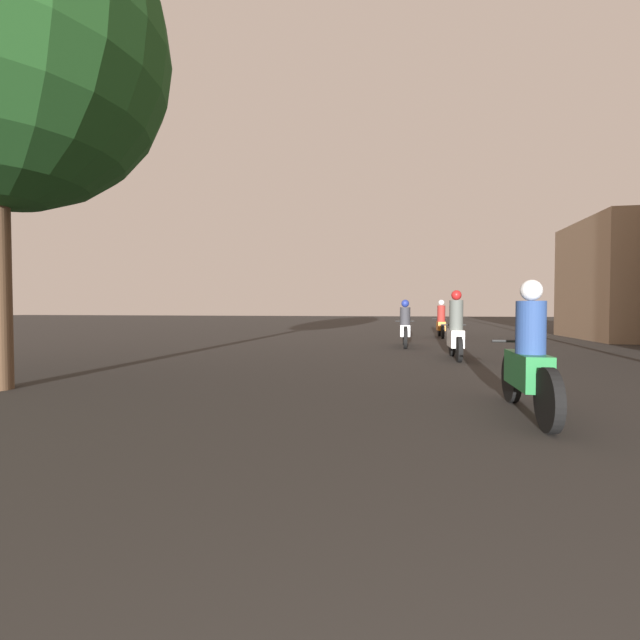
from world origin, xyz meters
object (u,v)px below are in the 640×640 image
motorcycle_silver (405,328)px  motorcycle_green (528,362)px  motorcycle_white (456,332)px  motorcycle_orange (441,322)px

motorcycle_silver → motorcycle_green: bearing=-87.0°
motorcycle_white → motorcycle_silver: motorcycle_white is taller
motorcycle_green → motorcycle_white: (-0.08, 5.47, 0.03)m
motorcycle_silver → motorcycle_orange: 4.77m
motorcycle_green → motorcycle_silver: bearing=91.9°
motorcycle_green → motorcycle_orange: motorcycle_green is taller
motorcycle_white → motorcycle_orange: motorcycle_white is taller
motorcycle_orange → motorcycle_green: bearing=-100.3°
motorcycle_silver → motorcycle_orange: bearing=65.8°
motorcycle_green → motorcycle_silver: motorcycle_green is taller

